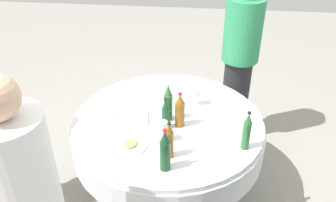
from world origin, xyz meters
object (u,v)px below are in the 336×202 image
(wine_glass_front, at_px, (196,93))
(plate_far, at_px, (131,145))
(wine_glass_left, at_px, (163,127))
(bottle_green_east, at_px, (169,103))
(bottle_dark_green_outer, at_px, (165,151))
(plate_north, at_px, (165,101))
(bottle_green_rear, at_px, (247,132))
(bottle_amber_west, at_px, (180,111))
(person_west, at_px, (239,61))
(bottle_amber_front, at_px, (169,141))
(plate_mid, at_px, (99,115))
(dining_table, at_px, (168,135))
(bottle_dark_green_left, at_px, (166,115))

(wine_glass_front, height_order, plate_far, wine_glass_front)
(wine_glass_left, distance_m, wine_glass_front, 0.54)
(bottle_green_east, bearing_deg, wine_glass_left, -2.35)
(bottle_dark_green_outer, height_order, plate_north, bottle_dark_green_outer)
(plate_north, height_order, plate_far, plate_far)
(bottle_green_rear, bearing_deg, bottle_dark_green_outer, -63.24)
(bottle_amber_west, bearing_deg, bottle_green_rear, 65.61)
(wine_glass_front, distance_m, person_west, 0.72)
(bottle_dark_green_outer, relative_size, wine_glass_front, 2.02)
(plate_north, xyz_separation_m, person_west, (-0.60, 0.63, 0.11))
(bottle_amber_front, bearing_deg, plate_mid, -124.20)
(bottle_dark_green_outer, bearing_deg, bottle_amber_front, 174.07)
(dining_table, height_order, plate_north, plate_north)
(dining_table, distance_m, person_west, 1.06)
(bottle_dark_green_outer, height_order, bottle_amber_front, bottle_dark_green_outer)
(plate_far, height_order, person_west, person_west)
(bottle_green_rear, xyz_separation_m, plate_far, (0.07, -0.78, -0.13))
(bottle_green_east, height_order, plate_mid, bottle_green_east)
(bottle_dark_green_outer, bearing_deg, person_west, 158.72)
(plate_north, height_order, plate_mid, same)
(plate_far, bearing_deg, bottle_dark_green_left, 137.50)
(bottle_dark_green_outer, height_order, bottle_dark_green_left, bottle_dark_green_outer)
(person_west, bearing_deg, dining_table, -90.00)
(dining_table, xyz_separation_m, bottle_dark_green_left, (0.11, -0.01, 0.26))
(bottle_dark_green_outer, xyz_separation_m, plate_far, (-0.19, -0.26, -0.13))
(bottle_amber_front, xyz_separation_m, bottle_green_rear, (-0.14, 0.51, 0.01))
(plate_north, bearing_deg, bottle_dark_green_left, 6.83)
(bottle_amber_west, xyz_separation_m, bottle_dark_green_left, (0.04, -0.10, -0.01))
(dining_table, distance_m, bottle_green_east, 0.29)
(dining_table, bearing_deg, bottle_amber_west, 56.07)
(bottle_dark_green_outer, height_order, bottle_green_east, bottle_green_east)
(dining_table, height_order, plate_mid, plate_mid)
(bottle_amber_west, relative_size, wine_glass_left, 1.71)
(bottle_green_east, relative_size, wine_glass_left, 1.91)
(wine_glass_left, relative_size, plate_far, 0.71)
(bottle_amber_west, distance_m, person_west, 1.03)
(bottle_amber_west, bearing_deg, bottle_green_east, -127.91)
(bottle_amber_west, relative_size, bottle_dark_green_outer, 0.91)
(bottle_amber_west, height_order, bottle_dark_green_outer, bottle_dark_green_outer)
(bottle_amber_front, height_order, plate_north, bottle_amber_front)
(bottle_dark_green_left, relative_size, plate_mid, 1.01)
(bottle_green_rear, relative_size, person_west, 0.18)
(dining_table, height_order, bottle_green_rear, bottle_green_rear)
(wine_glass_front, xyz_separation_m, person_west, (-0.61, 0.38, 0.01))
(bottle_amber_west, height_order, bottle_dark_green_left, bottle_amber_west)
(dining_table, xyz_separation_m, bottle_amber_front, (0.41, 0.05, 0.27))
(bottle_green_rear, relative_size, plate_mid, 1.16)
(bottle_amber_front, relative_size, bottle_green_rear, 0.92)
(bottle_amber_west, bearing_deg, plate_far, -48.65)
(bottle_green_east, height_order, bottle_amber_front, bottle_green_east)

